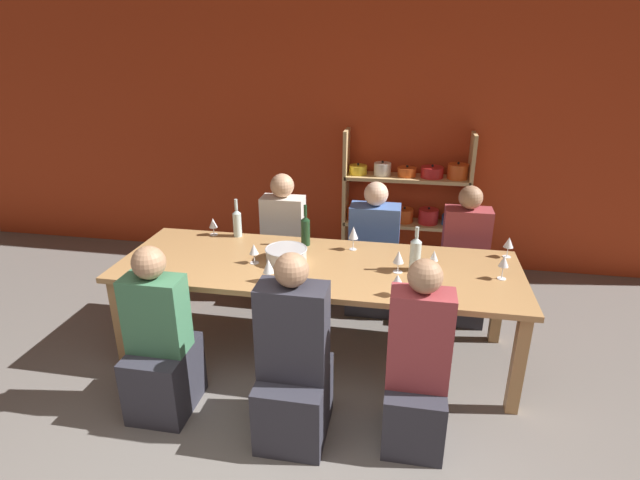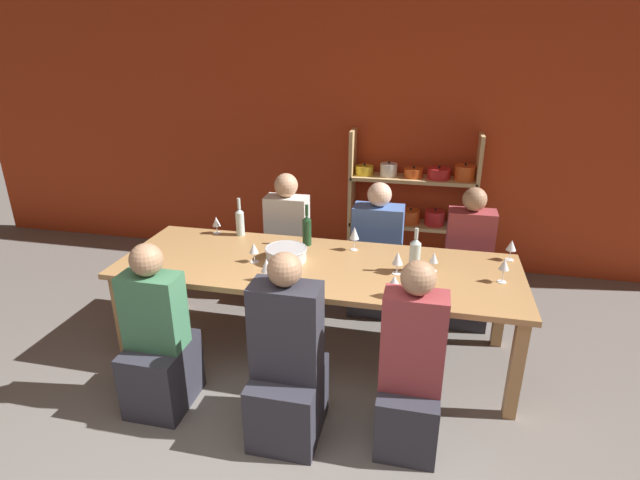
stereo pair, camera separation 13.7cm
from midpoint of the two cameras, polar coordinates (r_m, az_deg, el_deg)
The scene contains 22 objects.
wall_back_red at distance 5.31m, azimuth 3.97°, elevation 11.71°, with size 8.80×0.06×2.70m.
shelf_unit at distance 5.25m, azimuth 11.04°, elevation 2.77°, with size 1.27×0.30×1.46m.
dining_table at distance 3.67m, azimuth 0.72°, elevation -3.78°, with size 2.92×1.01×0.76m.
mixing_bowl at distance 3.69m, azimuth -2.83°, elevation -1.55°, with size 0.31×0.31×0.10m.
wine_bottle_green at distance 3.55m, azimuth 11.87°, elevation -1.66°, with size 0.08×0.08×0.33m.
wine_bottle_dark at distance 3.94m, azimuth -0.51°, elevation 1.19°, with size 0.07×0.07×0.33m.
wine_bottle_amber at distance 4.19m, azimuth -8.22°, elevation 2.16°, with size 0.07×0.07×0.32m.
wine_glass_empty_a at distance 3.66m, azimuth -6.52°, elevation -1.00°, with size 0.07×0.07×0.15m.
wine_glass_red_a at distance 3.51m, azimuth 9.97°, elevation -2.14°, with size 0.08×0.08×0.16m.
wine_glass_empty_b at distance 4.27m, azimuth -10.87°, elevation 2.03°, with size 0.07×0.07×0.15m.
wine_glass_red_b at distance 3.95m, azimuth 21.96°, elevation -0.64°, with size 0.07×0.07×0.16m.
wine_glass_red_c at distance 3.60m, azimuth 13.94°, elevation -2.04°, with size 0.06×0.06×0.14m.
wine_glass_empty_c at distance 3.85m, azimuth 4.96°, elevation 0.75°, with size 0.07×0.07×0.19m.
wine_glass_red_d at distance 3.37m, azimuth -4.98°, elevation -2.97°, with size 0.08×0.08×0.16m.
wine_glass_empty_d at distance 3.57m, azimuth 21.35°, elevation -2.69°, with size 0.07×0.07×0.17m.
wine_glass_empty_e at distance 3.19m, azimuth 9.70°, elevation -4.73°, with size 0.08×0.08×0.15m.
person_near_a at distance 3.06m, azimuth 11.56°, elevation -15.41°, with size 0.35×0.44×1.20m.
person_far_a at distance 4.52m, azimuth 7.32°, elevation -2.65°, with size 0.43×0.54×1.17m.
person_near_b at distance 3.44m, azimuth -16.85°, elevation -11.76°, with size 0.37×0.47×1.16m.
person_far_b at distance 4.46m, azimuth 17.18°, elevation -3.61°, with size 0.38×0.48×1.19m.
person_near_c at distance 3.08m, azimuth -2.43°, elevation -14.79°, with size 0.40×0.50×1.21m.
person_far_c at distance 4.63m, azimuth -2.86°, elevation -1.49°, with size 0.38×0.48×1.20m.
Camera 2 is at (0.86, -1.33, 2.28)m, focal length 28.00 mm.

